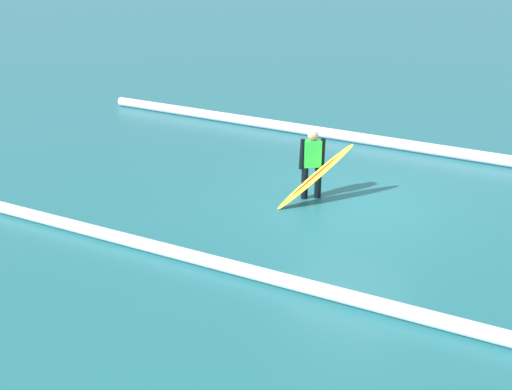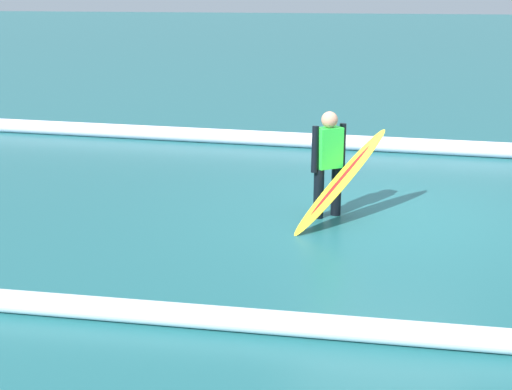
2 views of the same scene
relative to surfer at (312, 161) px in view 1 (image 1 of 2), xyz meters
name	(u,v)px [view 1 (image 1 of 2)]	position (x,y,z in m)	size (l,w,h in m)	color
ground_plane	(352,201)	(-0.81, -0.25, -0.81)	(172.26, 172.26, 0.00)	#206166
surfer	(312,161)	(0.00, 0.00, 0.00)	(0.42, 0.40, 1.44)	black
surfboard	(316,176)	(-0.20, 0.25, -0.23)	(1.23, 1.49, 1.20)	yellow
wave_crest_midground	(150,246)	(1.26, 3.60, -0.70)	(0.22, 0.22, 24.44)	white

